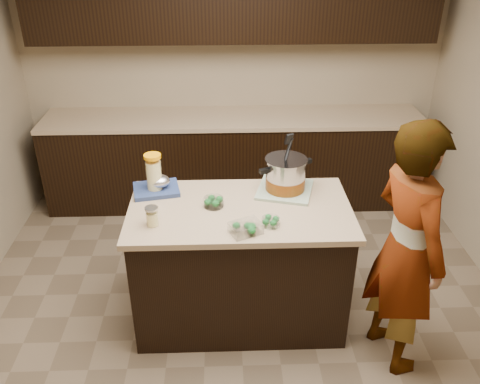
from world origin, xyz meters
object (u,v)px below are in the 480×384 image
(stock_pot, at_px, (286,176))
(lemonade_pitcher, at_px, (154,175))
(person, at_px, (406,250))
(island, at_px, (240,263))

(stock_pot, bearing_deg, lemonade_pitcher, 154.66)
(person, bearing_deg, island, 50.93)
(stock_pot, relative_size, lemonade_pitcher, 1.46)
(island, bearing_deg, stock_pot, 34.82)
(stock_pot, distance_m, lemonade_pitcher, 0.89)
(stock_pot, bearing_deg, person, -67.68)
(island, distance_m, lemonade_pitcher, 0.85)
(island, height_order, person, person)
(stock_pot, relative_size, person, 0.25)
(person, bearing_deg, lemonade_pitcher, 50.90)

